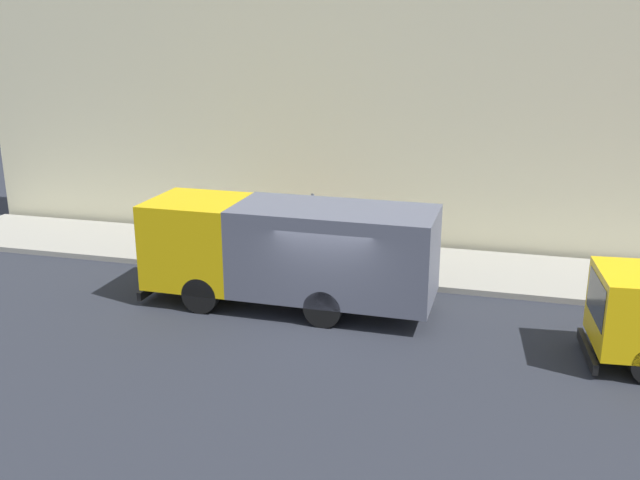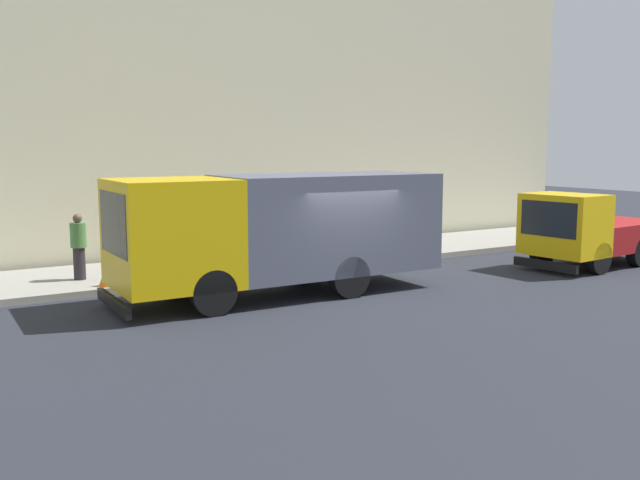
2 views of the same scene
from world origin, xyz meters
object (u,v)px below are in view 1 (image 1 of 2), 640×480
pedestrian_third (291,236)px  street_sign_post (312,225)px  pedestrian_standing (211,225)px  traffic_cone_orange (209,253)px  large_utility_truck (288,249)px  pedestrian_walking (301,225)px

pedestrian_third → street_sign_post: bearing=-113.9°
pedestrian_standing → street_sign_post: 3.96m
traffic_cone_orange → pedestrian_third: bearing=-76.1°
pedestrian_standing → street_sign_post: (-1.05, -3.78, 0.56)m
pedestrian_standing → traffic_cone_orange: bearing=-45.5°
large_utility_truck → street_sign_post: large_utility_truck is taller
large_utility_truck → pedestrian_standing: (3.59, 3.82, -0.59)m
large_utility_truck → pedestrian_third: (3.04, 0.88, -0.57)m
traffic_cone_orange → large_utility_truck: bearing=-125.2°
pedestrian_walking → pedestrian_third: bearing=-12.2°
pedestrian_standing → traffic_cone_orange: 1.36m
pedestrian_walking → traffic_cone_orange: bearing=-65.4°
large_utility_truck → traffic_cone_orange: (2.41, 3.42, -1.14)m
large_utility_truck → pedestrian_standing: bearing=47.6°
traffic_cone_orange → street_sign_post: bearing=-87.8°
street_sign_post → pedestrian_standing: bearing=74.5°
pedestrian_third → street_sign_post: size_ratio=0.70×
pedestrian_walking → pedestrian_standing: 2.99m
pedestrian_standing → pedestrian_third: bearing=15.0°
pedestrian_third → large_utility_truck: bearing=-156.9°
large_utility_truck → street_sign_post: (2.54, 0.04, -0.04)m
traffic_cone_orange → pedestrian_walking: bearing=-49.5°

